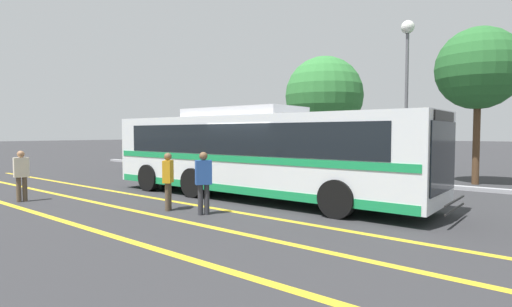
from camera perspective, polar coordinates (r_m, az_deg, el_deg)
ground_plane at (r=13.09m, az=0.19°, el=-6.65°), size 220.00×220.00×0.00m
lane_strip_0 at (r=11.89m, az=-6.81°, el=-7.63°), size 31.61×0.20×0.01m
lane_strip_1 at (r=10.82m, az=-13.34°, el=-8.75°), size 31.61×0.20×0.01m
lane_strip_2 at (r=9.82m, az=-22.25°, el=-10.09°), size 31.61×0.20×0.01m
curb_strip at (r=18.90m, az=12.66°, el=-3.52°), size 39.61×0.36×0.15m
transit_bus at (r=13.32m, az=-0.05°, el=0.31°), size 11.97×2.90×3.03m
parked_car_0 at (r=24.68m, az=-12.93°, el=-0.41°), size 4.09×2.04×1.54m
parked_car_1 at (r=20.64m, az=-1.92°, el=-1.04°), size 4.32×1.98×1.49m
pedestrian_0 at (r=14.66m, az=-30.51°, el=-2.41°), size 0.29×0.45×1.62m
pedestrian_1 at (r=10.71m, az=-7.51°, el=-3.65°), size 0.41×0.47×1.68m
pedestrian_2 at (r=11.49m, az=-12.45°, el=-3.42°), size 0.43×0.47×1.63m
street_lamp at (r=19.23m, az=20.78°, el=12.38°), size 0.58×0.58×7.12m
tree_0 at (r=24.13m, az=9.70°, el=8.16°), size 4.58×4.58×6.68m
tree_1 at (r=19.47m, az=29.18°, el=10.52°), size 3.43×3.43×6.61m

